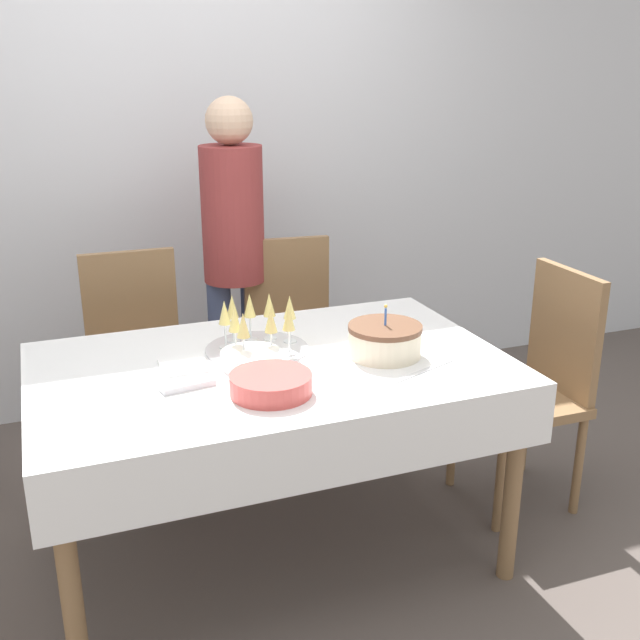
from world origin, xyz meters
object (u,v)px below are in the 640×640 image
(dining_chair_far_left, at_px, (137,355))
(dining_chair_right_end, at_px, (538,377))
(champagne_tray, at_px, (256,326))
(dining_chair_far_right, at_px, (293,335))
(plate_stack_dessert, at_px, (251,359))
(person_standing, at_px, (234,241))
(birthday_cake, at_px, (385,340))
(plate_stack_main, at_px, (271,384))

(dining_chair_far_left, xyz_separation_m, dining_chair_right_end, (1.46, -0.82, 0.00))
(dining_chair_right_end, bearing_deg, champagne_tray, 173.35)
(dining_chair_far_left, xyz_separation_m, dining_chair_far_right, (0.71, -0.00, 0.00))
(champagne_tray, height_order, plate_stack_dessert, champagne_tray)
(dining_chair_far_left, height_order, person_standing, person_standing)
(dining_chair_far_right, relative_size, dining_chair_right_end, 1.00)
(birthday_cake, height_order, champagne_tray, birthday_cake)
(plate_stack_dessert, bearing_deg, dining_chair_far_right, 62.51)
(dining_chair_far_left, relative_size, plate_stack_main, 3.80)
(dining_chair_right_end, height_order, plate_stack_dessert, dining_chair_right_end)
(dining_chair_right_end, height_order, person_standing, person_standing)
(birthday_cake, bearing_deg, person_standing, 102.81)
(plate_stack_main, bearing_deg, plate_stack_dessert, 88.50)
(dining_chair_far_left, relative_size, plate_stack_dessert, 4.71)
(dining_chair_far_right, xyz_separation_m, plate_stack_dessert, (-0.43, -0.82, 0.25))
(birthday_cake, bearing_deg, plate_stack_main, -160.60)
(champagne_tray, bearing_deg, birthday_cake, -28.02)
(champagne_tray, bearing_deg, plate_stack_main, -99.90)
(plate_stack_dessert, bearing_deg, plate_stack_main, -91.50)
(dining_chair_far_left, xyz_separation_m, champagne_tray, (0.34, -0.69, 0.31))
(dining_chair_far_right, relative_size, person_standing, 0.61)
(plate_stack_main, bearing_deg, birthday_cake, 19.40)
(dining_chair_far_left, distance_m, champagne_tray, 0.83)
(dining_chair_far_right, height_order, plate_stack_dessert, dining_chair_far_right)
(person_standing, bearing_deg, birthday_cake, -77.19)
(plate_stack_main, height_order, plate_stack_dessert, plate_stack_main)
(birthday_cake, xyz_separation_m, champagne_tray, (-0.40, 0.21, 0.03))
(dining_chair_right_end, distance_m, person_standing, 1.45)
(dining_chair_far_right, height_order, person_standing, person_standing)
(dining_chair_far_left, distance_m, dining_chair_far_right, 0.71)
(birthday_cake, bearing_deg, dining_chair_right_end, 6.33)
(champagne_tray, distance_m, plate_stack_dessert, 0.16)
(dining_chair_far_left, height_order, champagne_tray, dining_chair_far_left)
(dining_chair_right_end, bearing_deg, plate_stack_dessert, -179.80)
(plate_stack_dessert, bearing_deg, champagne_tray, 66.37)
(dining_chair_far_left, height_order, dining_chair_right_end, same)
(dining_chair_far_right, xyz_separation_m, champagne_tray, (-0.37, -0.69, 0.31))
(dining_chair_far_left, bearing_deg, plate_stack_dessert, -71.28)
(dining_chair_far_left, bearing_deg, dining_chair_right_end, -29.27)
(dining_chair_right_end, xyz_separation_m, plate_stack_dessert, (-1.18, -0.00, 0.25))
(person_standing, bearing_deg, dining_chair_far_right, -39.75)
(champagne_tray, bearing_deg, dining_chair_far_left, 116.17)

